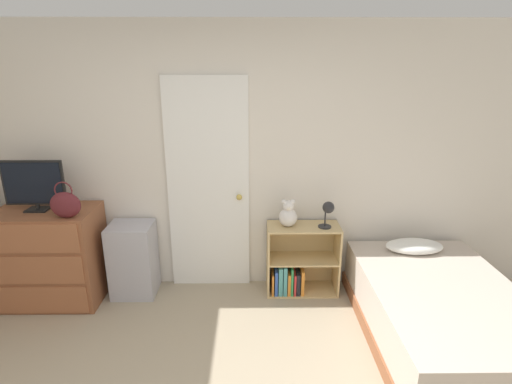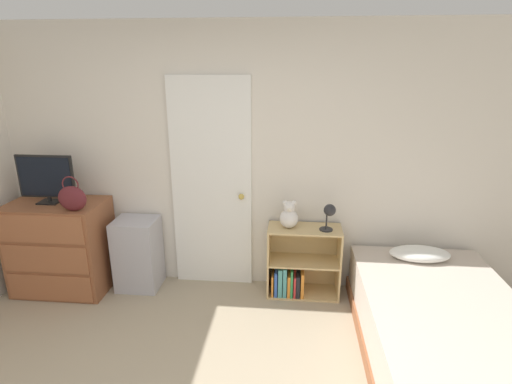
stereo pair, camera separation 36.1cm
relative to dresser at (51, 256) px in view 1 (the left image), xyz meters
name	(u,v)px [view 1 (the left image)]	position (x,y,z in m)	size (l,w,h in m)	color
wall_back	(218,162)	(1.56, 0.33, 0.82)	(10.00, 0.06, 2.55)	silver
door_closed	(208,187)	(1.47, 0.28, 0.58)	(0.78, 0.09, 2.08)	white
dresser	(51,256)	(0.00, 0.00, 0.00)	(0.89, 0.56, 0.91)	brown
tv	(34,185)	(-0.05, 0.01, 0.69)	(0.54, 0.16, 0.46)	black
handbag	(65,204)	(0.30, -0.18, 0.57)	(0.26, 0.12, 0.32)	#591E23
storage_bin	(133,259)	(0.73, 0.10, -0.09)	(0.41, 0.36, 0.72)	#ADADB7
bookshelf	(296,266)	(2.32, 0.12, -0.19)	(0.69, 0.32, 0.70)	tan
teddy_bear	(288,215)	(2.23, 0.12, 0.36)	(0.18, 0.18, 0.27)	silver
desk_lamp	(328,210)	(2.59, 0.07, 0.42)	(0.14, 0.13, 0.26)	#262628
bed	(441,313)	(3.42, -0.64, -0.21)	(1.19, 1.85, 0.59)	brown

